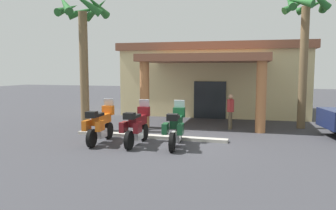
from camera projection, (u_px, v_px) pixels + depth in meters
name	position (u px, v px, depth m)	size (l,w,h in m)	color
ground_plane	(181.00, 143.00, 12.34)	(80.00, 80.00, 0.00)	#38383D
motel_building	(216.00, 78.00, 21.32)	(11.50, 10.95, 4.31)	beige
motorcycle_orange	(100.00, 125.00, 12.32)	(0.73, 2.21, 1.61)	black
motorcycle_maroon	(137.00, 126.00, 11.98)	(0.71, 2.21, 1.61)	black
motorcycle_green	(176.00, 128.00, 11.69)	(0.75, 2.21, 1.61)	black
pedestrian	(230.00, 109.00, 15.20)	(0.32, 0.53, 1.64)	brown
palm_tree_roadside	(83.00, 33.00, 14.59)	(2.35, 2.39, 6.14)	brown
palm_tree_near_portico	(305.00, 30.00, 15.08)	(2.19, 2.31, 6.45)	brown
curb_strip	(149.00, 136.00, 13.33)	(6.33, 0.36, 0.12)	#ADA89E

